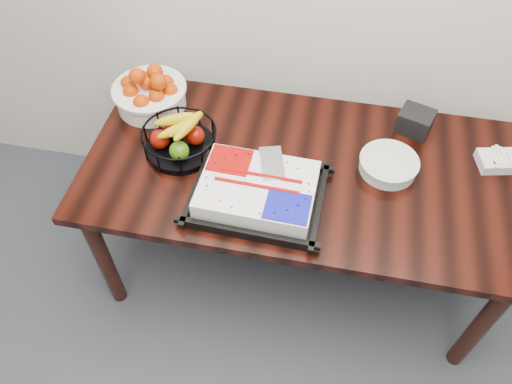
% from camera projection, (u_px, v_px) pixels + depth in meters
% --- Properties ---
extents(table, '(1.80, 0.90, 0.75)m').
position_uv_depth(table, '(300.00, 180.00, 2.13)').
color(table, black).
rests_on(table, ground).
extents(cake_tray, '(0.52, 0.41, 0.10)m').
position_uv_depth(cake_tray, '(258.00, 191.00, 1.92)').
color(cake_tray, black).
rests_on(cake_tray, table).
extents(tangerine_bowl, '(0.33, 0.33, 0.21)m').
position_uv_depth(tangerine_bowl, '(149.00, 90.00, 2.23)').
color(tangerine_bowl, white).
rests_on(tangerine_bowl, table).
extents(fruit_basket, '(0.31, 0.31, 0.17)m').
position_uv_depth(fruit_basket, '(179.00, 138.00, 2.07)').
color(fruit_basket, black).
rests_on(fruit_basket, table).
extents(plate_stack, '(0.24, 0.24, 0.06)m').
position_uv_depth(plate_stack, '(388.00, 165.00, 2.03)').
color(plate_stack, white).
rests_on(plate_stack, table).
extents(fork_bag, '(0.20, 0.15, 0.05)m').
position_uv_depth(fork_bag, '(500.00, 161.00, 2.05)').
color(fork_bag, silver).
rests_on(fork_bag, table).
extents(napkin_box, '(0.17, 0.16, 0.10)m').
position_uv_depth(napkin_box, '(415.00, 121.00, 2.16)').
color(napkin_box, black).
rests_on(napkin_box, table).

